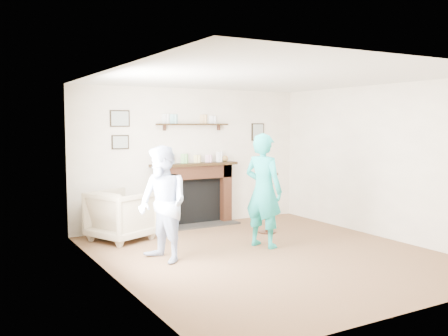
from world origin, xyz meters
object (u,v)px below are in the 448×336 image
(pedestal_table, at_px, (267,191))
(man, at_px, (163,261))
(armchair, at_px, (122,240))
(woman, at_px, (263,246))

(pedestal_table, bearing_deg, man, -160.70)
(man, bearing_deg, pedestal_table, 96.10)
(armchair, height_order, man, man)
(armchair, bearing_deg, pedestal_table, -130.24)
(pedestal_table, bearing_deg, woman, -128.29)
(armchair, distance_m, woman, 2.27)
(man, relative_size, woman, 0.92)
(man, distance_m, woman, 1.64)
(armchair, relative_size, pedestal_table, 0.75)
(armchair, height_order, pedestal_table, pedestal_table)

